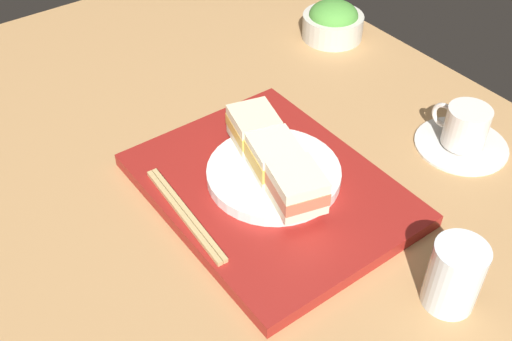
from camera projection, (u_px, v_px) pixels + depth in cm
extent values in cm
cube|color=tan|center=(242.00, 191.00, 92.55)|extent=(140.00, 100.00, 3.00)
cube|color=maroon|center=(270.00, 189.00, 89.23)|extent=(38.54, 30.28, 2.04)
cylinder|color=white|center=(274.00, 174.00, 88.85)|extent=(19.52, 19.52, 1.77)
cube|color=beige|center=(254.00, 136.00, 92.71)|extent=(8.57, 7.99, 1.58)
cube|color=gold|center=(254.00, 127.00, 91.57)|extent=(8.91, 8.19, 1.84)
cube|color=beige|center=(254.00, 118.00, 90.43)|extent=(8.57, 7.99, 1.58)
cube|color=#EFE5C1|center=(274.00, 166.00, 87.85)|extent=(8.57, 7.99, 1.24)
cube|color=gold|center=(274.00, 156.00, 86.62)|extent=(8.85, 8.28, 2.43)
cube|color=#EFE5C1|center=(274.00, 146.00, 85.40)|extent=(8.57, 7.99, 1.24)
cube|color=#EFE5C1|center=(296.00, 198.00, 82.75)|extent=(8.57, 7.99, 1.59)
cube|color=#CC6B4C|center=(297.00, 188.00, 81.56)|extent=(8.85, 8.12, 2.01)
cube|color=#EFE5C1|center=(298.00, 178.00, 80.36)|extent=(8.57, 7.99, 1.59)
cylinder|color=beige|center=(333.00, 26.00, 122.55)|extent=(12.14, 12.14, 4.75)
ellipsoid|color=#4C9338|center=(334.00, 15.00, 120.97)|extent=(9.72, 9.72, 5.35)
cube|color=tan|center=(182.00, 215.00, 83.39)|extent=(20.50, 1.92, 0.70)
cube|color=tan|center=(187.00, 213.00, 83.72)|extent=(20.50, 1.92, 0.70)
cylinder|color=silver|center=(461.00, 144.00, 97.89)|extent=(14.76, 14.76, 0.80)
cylinder|color=silver|center=(466.00, 126.00, 95.50)|extent=(6.82, 6.82, 6.39)
cylinder|color=black|center=(471.00, 112.00, 93.64)|extent=(6.27, 6.27, 0.40)
torus|color=silver|center=(444.00, 115.00, 97.61)|extent=(4.45, 1.44, 4.38)
cylinder|color=silver|center=(454.00, 276.00, 72.68)|extent=(6.52, 6.52, 9.47)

